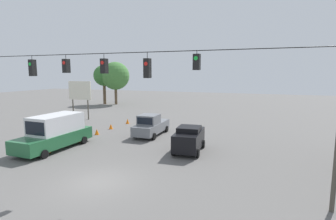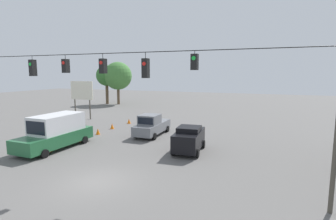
% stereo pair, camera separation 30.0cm
% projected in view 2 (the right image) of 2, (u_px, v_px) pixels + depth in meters
% --- Properties ---
extents(ground_plane, '(140.00, 140.00, 0.00)m').
position_uv_depth(ground_plane, '(97.00, 181.00, 14.79)').
color(ground_plane, '#605E5B').
extents(overhead_signal_span, '(23.33, 0.38, 7.83)m').
position_uv_depth(overhead_signal_span, '(103.00, 90.00, 14.97)').
color(overhead_signal_span, '#4C473D').
rests_on(overhead_signal_span, ground_plane).
extents(box_truck_green_parked_shoulder, '(2.66, 6.64, 2.75)m').
position_uv_depth(box_truck_green_parked_shoulder, '(56.00, 132.00, 21.23)').
color(box_truck_green_parked_shoulder, '#236038').
rests_on(box_truck_green_parked_shoulder, ground_plane).
extents(sedan_black_crossing_near, '(2.28, 4.18, 1.98)m').
position_uv_depth(sedan_black_crossing_near, '(189.00, 139.00, 20.31)').
color(sedan_black_crossing_near, black).
rests_on(sedan_black_crossing_near, ground_plane).
extents(pickup_truck_grey_withflow_mid, '(2.21, 5.33, 2.12)m').
position_uv_depth(pickup_truck_grey_withflow_mid, '(152.00, 125.00, 25.68)').
color(pickup_truck_grey_withflow_mid, slate).
rests_on(pickup_truck_grey_withflow_mid, ground_plane).
extents(traffic_cone_nearest, '(0.43, 0.43, 0.59)m').
position_uv_depth(traffic_cone_nearest, '(49.00, 148.00, 20.32)').
color(traffic_cone_nearest, orange).
rests_on(traffic_cone_nearest, ground_plane).
extents(traffic_cone_second, '(0.43, 0.43, 0.59)m').
position_uv_depth(traffic_cone_second, '(78.00, 138.00, 23.34)').
color(traffic_cone_second, orange).
rests_on(traffic_cone_second, ground_plane).
extents(traffic_cone_third, '(0.43, 0.43, 0.59)m').
position_uv_depth(traffic_cone_third, '(98.00, 132.00, 26.10)').
color(traffic_cone_third, orange).
rests_on(traffic_cone_third, ground_plane).
extents(traffic_cone_fourth, '(0.43, 0.43, 0.59)m').
position_uv_depth(traffic_cone_fourth, '(112.00, 126.00, 28.72)').
color(traffic_cone_fourth, orange).
rests_on(traffic_cone_fourth, ground_plane).
extents(traffic_cone_fifth, '(0.43, 0.43, 0.59)m').
position_uv_depth(traffic_cone_fifth, '(129.00, 121.00, 31.74)').
color(traffic_cone_fifth, orange).
rests_on(traffic_cone_fifth, ground_plane).
extents(traffic_cone_farthest, '(0.43, 0.43, 0.59)m').
position_uv_depth(traffic_cone_farthest, '(141.00, 117.00, 34.52)').
color(traffic_cone_farthest, orange).
rests_on(traffic_cone_farthest, ground_plane).
extents(roadside_billboard, '(3.47, 0.16, 5.02)m').
position_uv_depth(roadside_billboard, '(82.00, 93.00, 34.64)').
color(roadside_billboard, '#4C473D').
rests_on(roadside_billboard, ground_plane).
extents(tree_horizon_left, '(5.38, 5.38, 8.23)m').
position_uv_depth(tree_horizon_left, '(118.00, 76.00, 50.78)').
color(tree_horizon_left, brown).
rests_on(tree_horizon_left, ground_plane).
extents(tree_horizon_right, '(4.04, 4.04, 7.62)m').
position_uv_depth(tree_horizon_right, '(107.00, 76.00, 51.30)').
color(tree_horizon_right, brown).
rests_on(tree_horizon_right, ground_plane).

